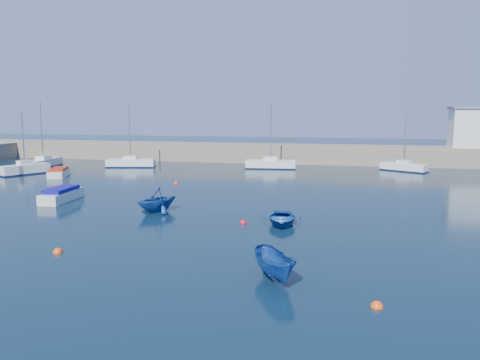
% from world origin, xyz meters
% --- Properties ---
extents(ground, '(220.00, 220.00, 0.00)m').
position_xyz_m(ground, '(0.00, 0.00, 0.00)').
color(ground, '#0B1F31').
rests_on(ground, ground).
extents(back_wall, '(96.00, 4.50, 2.60)m').
position_xyz_m(back_wall, '(0.00, 46.00, 1.30)').
color(back_wall, '#796E5C').
rests_on(back_wall, ground).
extents(sailboat_3, '(3.83, 5.55, 7.41)m').
position_xyz_m(sailboat_3, '(-24.93, 26.89, 0.65)').
color(sailboat_3, silver).
rests_on(sailboat_3, ground).
extents(sailboat_4, '(2.41, 6.68, 8.61)m').
position_xyz_m(sailboat_4, '(-27.05, 33.36, 0.60)').
color(sailboat_4, silver).
rests_on(sailboat_4, ground).
extents(sailboat_5, '(6.48, 3.06, 8.27)m').
position_xyz_m(sailboat_5, '(-16.05, 36.17, 0.60)').
color(sailboat_5, silver).
rests_on(sailboat_5, ground).
extents(sailboat_6, '(6.48, 2.39, 8.39)m').
position_xyz_m(sailboat_6, '(2.21, 38.56, 0.62)').
color(sailboat_6, silver).
rests_on(sailboat_6, ground).
extents(sailboat_7, '(5.56, 4.22, 7.37)m').
position_xyz_m(sailboat_7, '(18.61, 39.61, 0.54)').
color(sailboat_7, silver).
rests_on(sailboat_7, ground).
extents(motorboat_1, '(1.91, 4.68, 1.12)m').
position_xyz_m(motorboat_1, '(-11.27, 13.29, 0.53)').
color(motorboat_1, silver).
rests_on(motorboat_1, ground).
extents(motorboat_2, '(3.25, 4.93, 0.96)m').
position_xyz_m(motorboat_2, '(-20.21, 26.40, 0.45)').
color(motorboat_2, silver).
rests_on(motorboat_2, ground).
extents(dinghy_center, '(3.07, 4.01, 0.77)m').
position_xyz_m(dinghy_center, '(7.53, 9.29, 0.39)').
color(dinghy_center, navy).
rests_on(dinghy_center, ground).
extents(dinghy_left, '(4.29, 4.45, 1.80)m').
position_xyz_m(dinghy_left, '(-1.98, 11.18, 0.90)').
color(dinghy_left, navy).
rests_on(dinghy_left, ground).
extents(dinghy_right, '(2.78, 3.57, 1.31)m').
position_xyz_m(dinghy_right, '(8.58, -0.93, 0.65)').
color(dinghy_right, navy).
rests_on(dinghy_right, ground).
extents(buoy_0, '(0.50, 0.50, 0.50)m').
position_xyz_m(buoy_0, '(-3.15, 0.59, 0.00)').
color(buoy_0, '#FF4D0D').
rests_on(buoy_0, ground).
extents(buoy_1, '(0.47, 0.47, 0.47)m').
position_xyz_m(buoy_1, '(5.01, 9.03, 0.00)').
color(buoy_1, red).
rests_on(buoy_1, ground).
extents(buoy_3, '(0.42, 0.42, 0.42)m').
position_xyz_m(buoy_3, '(-5.35, 24.30, 0.00)').
color(buoy_3, '#FF4D0D').
rests_on(buoy_3, ground).
extents(buoy_5, '(0.49, 0.49, 0.49)m').
position_xyz_m(buoy_5, '(12.78, -2.91, 0.00)').
color(buoy_5, '#FF4D0D').
rests_on(buoy_5, ground).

